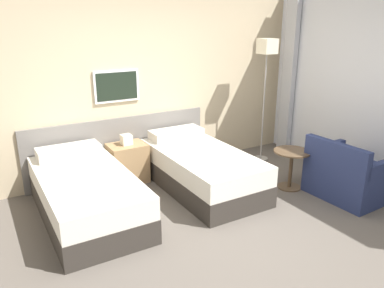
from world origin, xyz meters
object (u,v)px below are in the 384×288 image
floor_lamp (267,59)px  armchair (349,177)px  nightstand (128,163)px  bed_near_door (86,194)px  bed_near_window (201,169)px  side_table (291,162)px

floor_lamp → armchair: 2.13m
armchair → nightstand: bearing=48.8°
bed_near_door → bed_near_window: 1.56m
nightstand → bed_near_window: bearing=-41.7°
floor_lamp → side_table: (-0.40, -1.07, -1.25)m
floor_lamp → armchair: (0.06, -1.64, -1.36)m
bed_near_door → armchair: bearing=-21.3°
bed_near_window → nightstand: 1.05m
nightstand → floor_lamp: (2.23, -0.25, 1.35)m
bed_near_door → armchair: 3.29m
bed_near_door → floor_lamp: floor_lamp is taller
bed_near_window → floor_lamp: floor_lamp is taller
nightstand → bed_near_door: bearing=-138.3°
floor_lamp → nightstand: bearing=173.5°
bed_near_door → side_table: bed_near_door is taller
floor_lamp → side_table: floor_lamp is taller
nightstand → floor_lamp: 2.61m
bed_near_window → floor_lamp: (1.45, 0.44, 1.36)m
bed_near_door → armchair: armchair is taller
armchair → floor_lamp: bearing=0.5°
nightstand → side_table: nightstand is taller
side_table → armchair: size_ratio=0.58×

